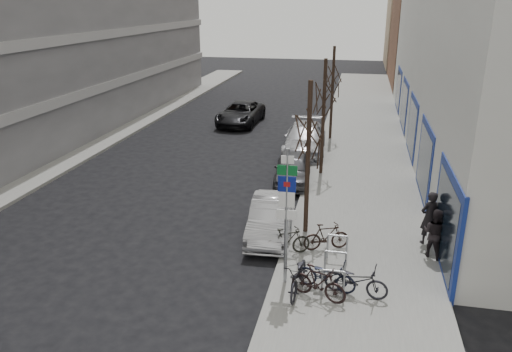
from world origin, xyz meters
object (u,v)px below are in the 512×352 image
at_px(bike_near_right, 318,282).
at_px(bike_far_curb, 356,278).
at_px(tree_near, 309,123).
at_px(tree_mid, 325,90).
at_px(bike_near_left, 299,273).
at_px(parked_car_mid, 293,168).
at_px(lane_car, 241,113).
at_px(meter_back, 319,136).
at_px(meter_front, 291,216).
at_px(bike_rack, 335,261).
at_px(tree_far, 333,71).
at_px(bike_mid_inner, 287,241).
at_px(pedestrian_near, 429,218).
at_px(bike_mid_curb, 327,273).
at_px(bike_far_inner, 326,236).
at_px(meter_mid, 309,167).
at_px(parked_car_front, 271,218).
at_px(pedestrian_far, 435,233).
at_px(parked_car_back, 305,139).

bearing_deg(bike_near_right, bike_far_curb, -49.45).
bearing_deg(bike_far_curb, tree_near, 36.29).
relative_size(tree_mid, bike_near_left, 2.92).
bearing_deg(bike_far_curb, bike_near_left, 105.75).
relative_size(parked_car_mid, lane_car, 0.76).
xyz_separation_m(bike_near_right, bike_far_curb, (1.01, 0.38, 0.04)).
bearing_deg(meter_back, meter_front, -90.00).
height_order(bike_rack, parked_car_mid, parked_car_mid).
bearing_deg(bike_near_left, meter_front, 105.97).
distance_m(tree_far, meter_back, 4.08).
height_order(bike_mid_inner, pedestrian_near, pedestrian_near).
distance_m(bike_mid_curb, bike_far_inner, 2.42).
xyz_separation_m(meter_back, bike_near_right, (1.27, -14.67, -0.27)).
distance_m(tree_far, meter_front, 13.88).
height_order(meter_mid, parked_car_front, meter_mid).
xyz_separation_m(meter_back, bike_near_left, (0.70, -14.43, -0.19)).
xyz_separation_m(tree_near, meter_back, (-0.45, 10.50, -3.19)).
xyz_separation_m(tree_far, pedestrian_near, (4.12, -13.06, -3.03)).
xyz_separation_m(meter_mid, bike_mid_curb, (1.45, -8.65, -0.25)).
relative_size(tree_near, meter_mid, 4.33).
relative_size(lane_car, pedestrian_near, 2.86).
height_order(bike_far_curb, pedestrian_far, pedestrian_far).
bearing_deg(bike_near_left, tree_far, 95.27).
relative_size(meter_mid, bike_far_inner, 0.81).
height_order(tree_near, bike_near_right, tree_near).
bearing_deg(bike_mid_inner, parked_car_front, -0.57).
xyz_separation_m(parked_car_back, pedestrian_far, (5.40, -11.11, 0.19)).
bearing_deg(lane_car, bike_near_right, -68.56).
bearing_deg(bike_near_left, meter_back, 97.20).
bearing_deg(meter_mid, lane_car, 117.60).
bearing_deg(parked_car_mid, bike_near_right, -82.88).
distance_m(bike_near_right, parked_car_back, 14.42).
distance_m(tree_mid, bike_far_inner, 8.53).
relative_size(meter_back, bike_far_curb, 0.71).
bearing_deg(parked_car_mid, bike_mid_curb, -81.11).
relative_size(bike_near_right, bike_far_inner, 1.05).
bearing_deg(bike_rack, lane_car, 111.39).
relative_size(meter_front, parked_car_back, 0.23).
distance_m(bike_near_right, bike_far_inner, 2.93).
xyz_separation_m(tree_mid, pedestrian_near, (4.12, -6.56, -3.03)).
height_order(parked_car_front, parked_car_back, parked_car_back).
height_order(parked_car_back, pedestrian_near, pedestrian_near).
relative_size(bike_mid_inner, parked_car_mid, 0.40).
relative_size(bike_mid_curb, pedestrian_far, 1.03).
height_order(bike_rack, bike_near_right, bike_near_right).
bearing_deg(bike_mid_curb, tree_mid, 17.50).
bearing_deg(tree_far, pedestrian_near, -72.47).
bearing_deg(bike_near_right, parked_car_mid, 31.90).
bearing_deg(bike_far_curb, bike_mid_inner, 59.57).
bearing_deg(bike_near_right, bike_near_left, 87.09).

